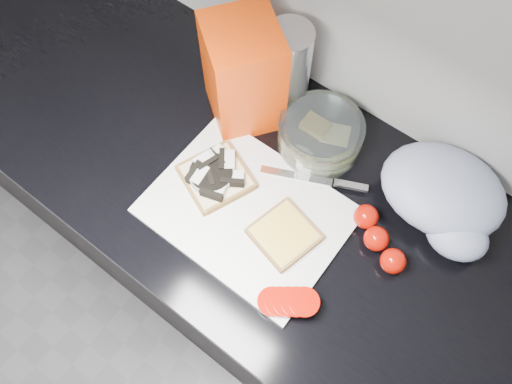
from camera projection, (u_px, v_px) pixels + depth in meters
base_cabinet at (291, 276)px, 1.47m from camera, size 3.50×0.60×0.86m
countertop at (305, 217)px, 1.07m from camera, size 3.50×0.64×0.04m
cutting_board at (247, 211)px, 1.04m from camera, size 0.40×0.30×0.01m
bread_left at (216, 175)px, 1.06m from camera, size 0.18×0.18×0.04m
bread_right at (284, 234)px, 1.01m from camera, size 0.15×0.15×0.02m
tomato_slices at (288, 302)px, 0.94m from camera, size 0.12×0.10×0.02m
knife at (327, 181)px, 1.06m from camera, size 0.22×0.11×0.01m
seed_tub at (212, 176)px, 1.06m from camera, size 0.10×0.10×0.05m
tub_lid at (294, 172)px, 1.09m from camera, size 0.10×0.10×0.01m
glass_bowl at (320, 135)px, 1.09m from camera, size 0.19×0.19×0.08m
bread_bag at (243, 74)px, 1.05m from camera, size 0.21×0.21×0.25m
steel_canister at (287, 72)px, 1.07m from camera, size 0.10×0.10×0.23m
grocery_bag at (445, 196)px, 1.01m from camera, size 0.28×0.24×0.11m
whole_tomatoes at (378, 238)px, 1.00m from camera, size 0.14×0.10×0.05m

